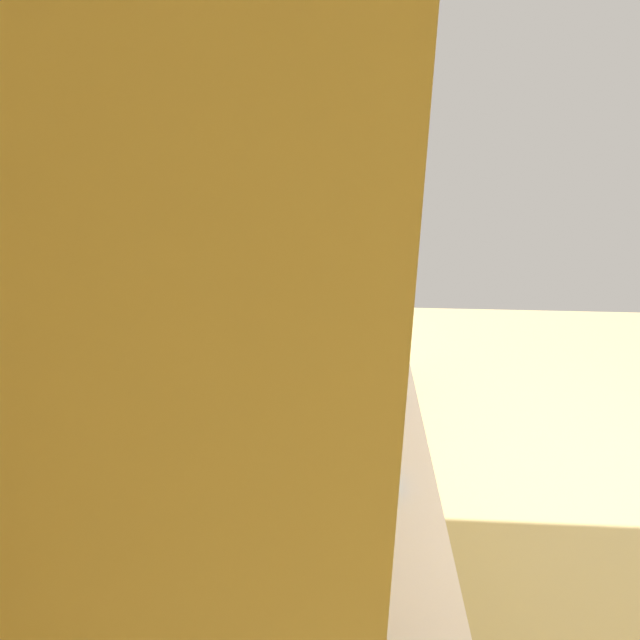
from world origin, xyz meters
TOP-DOWN VIEW (x-y plane):
  - ground_plane at (0.00, 0.00)m, footprint 6.44×6.44m
  - wall_back at (0.00, 1.74)m, footprint 4.15×0.12m
  - counter_run at (-0.37, 1.38)m, footprint 3.27×0.63m
  - upper_cabinets at (-0.37, 1.51)m, footprint 2.29×0.34m
  - oven_range at (1.59, 1.37)m, footprint 0.66×0.64m
  - microwave at (0.48, 1.40)m, footprint 0.50×0.39m
  - bowl at (-0.48, 1.27)m, footprint 0.16×0.16m

SIDE VIEW (x-z plane):
  - ground_plane at x=0.00m, z-range 0.00..0.00m
  - counter_run at x=-0.37m, z-range 0.00..0.89m
  - oven_range at x=1.59m, z-range -0.07..0.99m
  - bowl at x=-0.48m, z-range 0.89..0.94m
  - microwave at x=0.48m, z-range 0.89..1.16m
  - wall_back at x=0.00m, z-range 0.00..2.72m
  - upper_cabinets at x=-0.37m, z-range 1.52..2.24m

